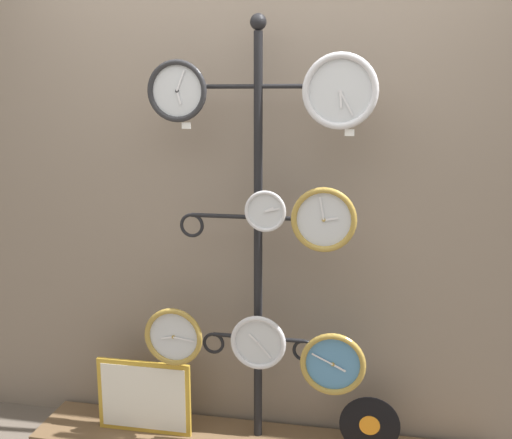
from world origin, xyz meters
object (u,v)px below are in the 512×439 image
Objects in this scene: clock_bottom_left at (174,337)px; clock_middle_center at (265,211)px; clock_top_left at (177,91)px; clock_top_right at (340,91)px; clock_bottom_center at (258,342)px; display_stand at (258,310)px; clock_middle_right at (324,220)px; vinyl_record at (370,425)px; clock_bottom_right at (333,364)px; picture_frame at (144,397)px.

clock_middle_center is at bearing 4.06° from clock_bottom_left.
clock_top_right is (0.70, -0.00, -0.00)m from clock_top_left.
clock_bottom_center is (-0.03, -0.03, -0.61)m from clock_middle_center.
display_stand is at bearing 15.28° from clock_bottom_left.
clock_middle_right is 1.00m from vinyl_record.
clock_middle_right is at bearing -18.94° from display_stand.
display_stand reaches higher than clock_top_right.
picture_frame is at bearing 177.93° from clock_bottom_right.
vinyl_record is at bearing 2.49° from clock_middle_center.
clock_bottom_center is (0.41, 0.00, 0.00)m from clock_bottom_left.
clock_top_right is 0.66× the size of picture_frame.
clock_bottom_right is at bearing -10.43° from clock_middle_right.
clock_middle_right reaches higher than clock_bottom_right.
display_stand reaches higher than clock_bottom_left.
clock_bottom_left is (-0.39, -0.11, -0.12)m from display_stand.
display_stand is 7.60× the size of clock_top_left.
clock_middle_right is (0.65, -0.01, -0.54)m from clock_top_left.
clock_bottom_left reaches higher than clock_bottom_right.
clock_top_right is 0.54m from clock_middle_right.
display_stand is 7.89× the size of clock_bottom_center.
clock_bottom_center is at bearing 0.19° from clock_bottom_left.
clock_top_right is 1.22× the size of clock_bottom_center.
clock_top_right is 1.13× the size of vinyl_record.
picture_frame is at bearing 172.61° from clock_bottom_left.
clock_top_right is 1.53m from vinyl_record.
clock_middle_center reaches higher than clock_bottom_center.
clock_middle_center is at bearing 172.51° from clock_bottom_right.
clock_middle_right is 1.27m from picture_frame.
clock_top_left is 1.75m from vinyl_record.
clock_top_left reaches higher than clock_bottom_center.
clock_top_left is 1.44× the size of clock_middle_center.
picture_frame is (-0.56, -0.08, -0.46)m from display_stand.
clock_bottom_center reaches higher than clock_bottom_right.
display_stand is 7.29× the size of vinyl_record.
clock_top_right reaches higher than vinyl_record.
clock_middle_right is 0.91m from clock_bottom_left.
clock_top_left is 1.49m from picture_frame.
clock_middle_right reaches higher than picture_frame.
clock_bottom_right is at bearing -17.68° from display_stand.
clock_middle_center is at bearing 0.80° from picture_frame.
clock_bottom_left is (-0.04, -0.01, -1.13)m from clock_top_left.
display_stand is at bearing 161.06° from clock_middle_right.
clock_middle_center is 0.66× the size of clock_bottom_left.
clock_middle_center is at bearing 2.77° from clock_top_left.
clock_middle_center reaches higher than clock_bottom_right.
clock_top_left is 1.04× the size of clock_bottom_center.
display_stand reaches higher than clock_top_left.
display_stand is at bearing 165.48° from clock_top_right.
clock_bottom_left is (-0.43, -0.03, -0.61)m from clock_middle_center.
clock_top_left is at bearing 179.95° from clock_top_right.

